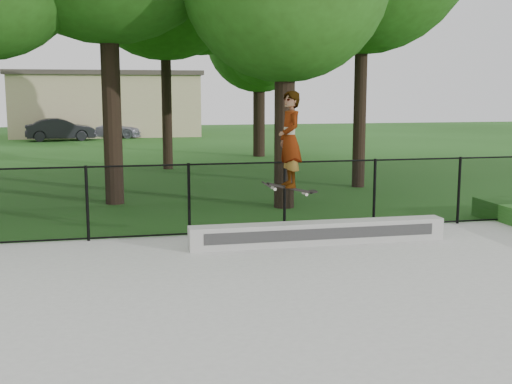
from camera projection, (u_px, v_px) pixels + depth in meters
ground at (246, 353)px, 7.40m from camera, size 100.00×100.00×0.00m
concrete_slab at (246, 350)px, 7.40m from camera, size 14.00×12.00×0.06m
grind_ledge at (319, 233)px, 12.39m from camera, size 5.05×0.40×0.43m
car_b at (60, 130)px, 38.80m from camera, size 3.87×1.93×1.35m
car_c at (110, 129)px, 41.26m from camera, size 4.01×2.45×1.18m
skater_airborne at (290, 141)px, 11.71m from camera, size 0.83×0.67×1.94m
chainlink_fence at (189, 200)px, 12.97m from camera, size 16.06×0.06×1.50m
distant_building at (107, 103)px, 43.34m from camera, size 12.40×6.40×4.30m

